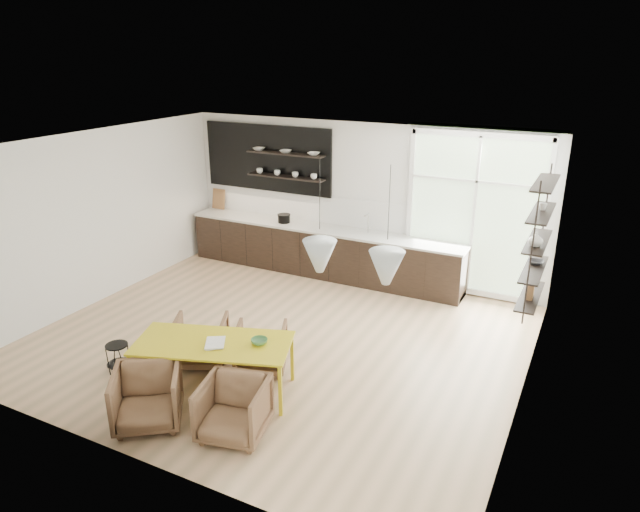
% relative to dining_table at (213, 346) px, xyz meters
% --- Properties ---
extents(room, '(7.02, 6.01, 2.91)m').
position_rel_dining_table_xyz_m(room, '(0.58, 2.66, 0.80)').
color(room, '#D5AC83').
rests_on(room, ground).
extents(kitchen_run, '(5.54, 0.69, 2.75)m').
position_rel_dining_table_xyz_m(kitchen_run, '(-0.70, 4.26, -0.06)').
color(kitchen_run, black).
rests_on(kitchen_run, ground).
extents(right_shelving, '(0.26, 1.22, 1.90)m').
position_rel_dining_table_xyz_m(right_shelving, '(3.36, 2.74, 0.99)').
color(right_shelving, black).
rests_on(right_shelving, ground).
extents(dining_table, '(2.11, 1.45, 0.71)m').
position_rel_dining_table_xyz_m(dining_table, '(0.00, 0.00, 0.00)').
color(dining_table, gold).
rests_on(dining_table, ground).
extents(armchair_back_left, '(0.95, 0.96, 0.66)m').
position_rel_dining_table_xyz_m(armchair_back_left, '(-0.61, 0.50, -0.33)').
color(armchair_back_left, brown).
rests_on(armchair_back_left, ground).
extents(armchair_back_right, '(0.89, 0.90, 0.63)m').
position_rel_dining_table_xyz_m(armchair_back_right, '(0.22, 0.74, -0.34)').
color(armchair_back_right, brown).
rests_on(armchair_back_right, ground).
extents(armchair_front_left, '(1.05, 1.05, 0.70)m').
position_rel_dining_table_xyz_m(armchair_front_left, '(-0.30, -0.88, -0.31)').
color(armchair_front_left, brown).
rests_on(armchair_front_left, ground).
extents(armchair_front_right, '(0.87, 0.88, 0.67)m').
position_rel_dining_table_xyz_m(armchair_front_right, '(0.71, -0.61, -0.32)').
color(armchair_front_right, brown).
rests_on(armchair_front_right, ground).
extents(wire_stool, '(0.32, 0.32, 0.40)m').
position_rel_dining_table_xyz_m(wire_stool, '(-1.47, -0.19, -0.40)').
color(wire_stool, black).
rests_on(wire_stool, ground).
extents(table_book, '(0.36, 0.39, 0.03)m').
position_rel_dining_table_xyz_m(table_book, '(-0.04, -0.09, 0.06)').
color(table_book, white).
rests_on(table_book, dining_table).
extents(table_bowl, '(0.28, 0.28, 0.06)m').
position_rel_dining_table_xyz_m(table_bowl, '(0.54, 0.23, 0.08)').
color(table_bowl, '#457D49').
rests_on(table_bowl, dining_table).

